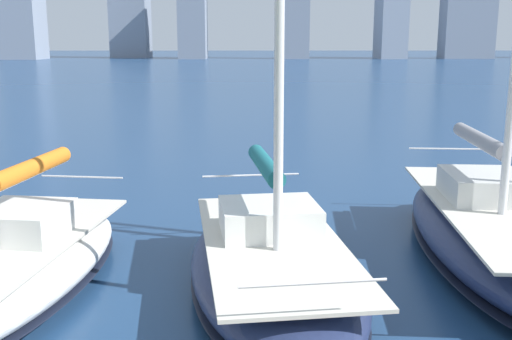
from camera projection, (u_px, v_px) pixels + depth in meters
sailboat_grey at (489, 228)px, 12.38m from camera, size 3.42×8.75×12.42m
sailboat_teal at (272, 261)px, 10.69m from camera, size 3.71×7.14×11.87m
sailboat_orange at (14, 264)px, 10.67m from camera, size 3.50×7.38×9.38m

